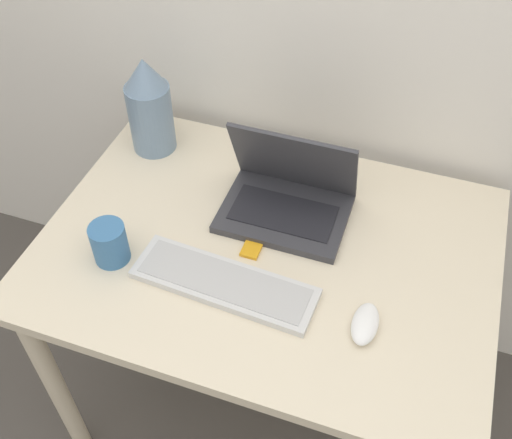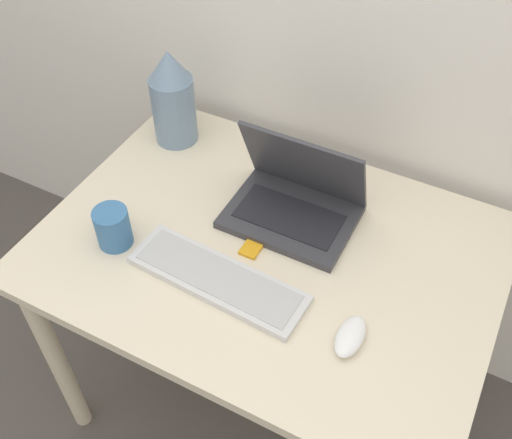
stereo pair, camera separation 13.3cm
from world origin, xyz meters
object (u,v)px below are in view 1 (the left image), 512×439
at_px(vase, 149,106).
at_px(keyboard, 224,283).
at_px(mug, 109,243).
at_px(mouse, 365,324).
at_px(laptop, 288,195).
at_px(mp3_player, 252,249).

bearing_deg(vase, keyboard, -47.47).
bearing_deg(mug, keyboard, 1.68).
relative_size(mouse, vase, 0.40).
height_order(laptop, keyboard, laptop).
height_order(keyboard, mp3_player, keyboard).
distance_m(keyboard, vase, 0.55).
distance_m(vase, mug, 0.42).
bearing_deg(mug, laptop, 40.04).
xyz_separation_m(keyboard, mug, (-0.27, -0.01, 0.04)).
bearing_deg(mp3_player, laptop, 75.88).
distance_m(laptop, mouse, 0.38).
height_order(vase, mug, vase).
distance_m(laptop, mug, 0.44).
height_order(mp3_player, mug, mug).
bearing_deg(laptop, mp3_player, -104.12).
height_order(keyboard, mug, mug).
height_order(keyboard, vase, vase).
bearing_deg(vase, laptop, -15.57).
bearing_deg(laptop, keyboard, -102.68).
bearing_deg(mug, mouse, 0.04).
height_order(laptop, mp3_player, laptop).
bearing_deg(keyboard, mp3_player, 79.20).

